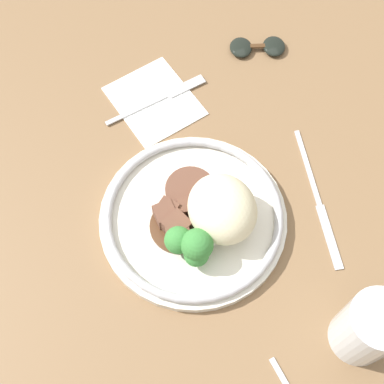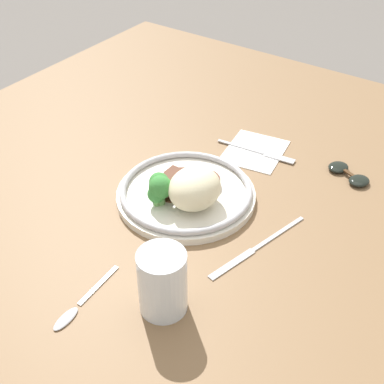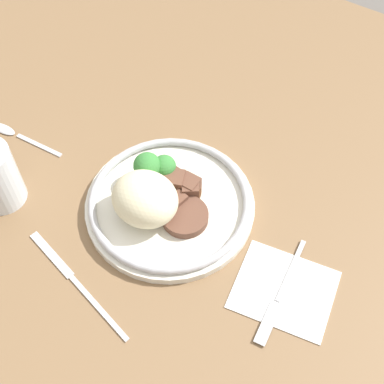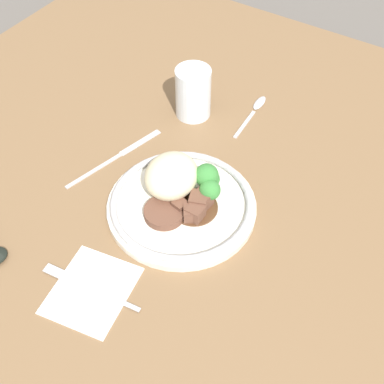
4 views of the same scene
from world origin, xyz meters
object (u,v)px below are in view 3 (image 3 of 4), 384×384
(knife, at_px, (74,280))
(fork, at_px, (278,300))
(spoon, at_px, (12,133))
(plate, at_px, (163,199))

(knife, bearing_deg, fork, -139.41)
(spoon, bearing_deg, knife, 146.16)
(fork, bearing_deg, spoon, -99.27)
(knife, distance_m, spoon, 0.30)
(fork, bearing_deg, plate, -107.06)
(plate, height_order, knife, plate)
(fork, xyz_separation_m, knife, (0.25, 0.12, -0.00))
(fork, height_order, spoon, same)
(plate, distance_m, fork, 0.22)
(plate, distance_m, knife, 0.17)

